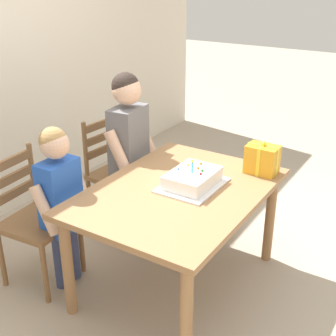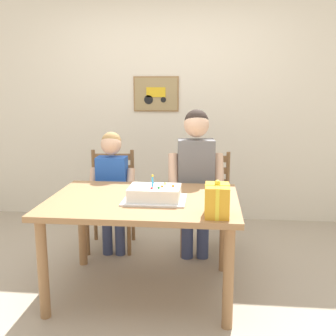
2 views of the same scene
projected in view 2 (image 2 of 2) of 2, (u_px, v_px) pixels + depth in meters
ground_plane at (144, 291)px, 3.09m from camera, size 20.00×20.00×0.00m
back_wall at (169, 106)px, 4.63m from camera, size 6.40×0.11×2.60m
dining_table at (143, 210)px, 2.96m from camera, size 1.37×1.00×0.73m
birthday_cake at (155, 194)px, 2.87m from camera, size 0.44×0.34×0.19m
gift_box_red_large at (217, 200)px, 2.53m from camera, size 0.15×0.22×0.23m
chair_left at (111, 199)px, 3.88m from camera, size 0.45×0.45×0.92m
chair_right at (206, 202)px, 3.79m from camera, size 0.45×0.45×0.92m
child_older at (196, 170)px, 3.53m from camera, size 0.50×0.29×1.34m
child_younger at (112, 182)px, 3.63m from camera, size 0.41×0.23×1.14m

